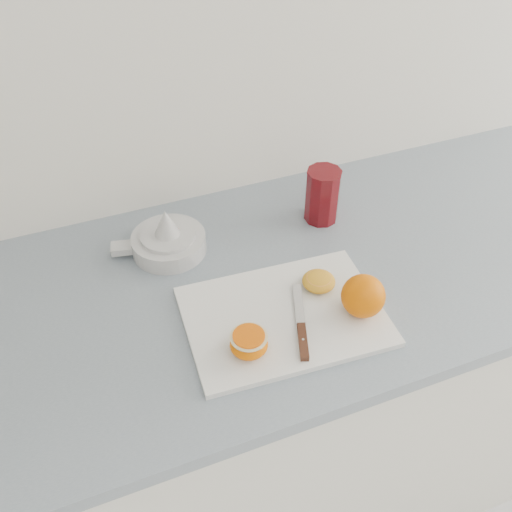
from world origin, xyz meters
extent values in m
cube|color=silver|center=(-0.04, 1.70, 0.43)|extent=(2.30, 0.60, 0.86)
cube|color=gray|center=(-0.04, 1.70, 0.88)|extent=(2.36, 0.64, 0.03)
cube|color=white|center=(-0.10, 1.58, 0.90)|extent=(0.37, 0.27, 0.01)
sphere|color=orange|center=(0.03, 1.54, 0.94)|extent=(0.08, 0.08, 0.08)
ellipsoid|color=orange|center=(-0.19, 1.53, 0.92)|extent=(0.06, 0.06, 0.03)
cylinder|color=beige|center=(-0.19, 1.53, 0.94)|extent=(0.06, 0.06, 0.00)
cylinder|color=orange|center=(-0.19, 1.53, 0.94)|extent=(0.05, 0.05, 0.00)
ellipsoid|color=orange|center=(-0.01, 1.63, 0.92)|extent=(0.06, 0.06, 0.03)
cylinder|color=#ED8E41|center=(-0.01, 1.63, 0.92)|extent=(0.05, 0.05, 0.00)
cube|color=#472414|center=(-0.10, 1.51, 0.91)|extent=(0.04, 0.08, 0.01)
cube|color=#B7B7BC|center=(-0.07, 1.59, 0.91)|extent=(0.05, 0.10, 0.00)
cylinder|color=#B7B7BC|center=(-0.10, 1.51, 0.91)|extent=(0.00, 0.00, 0.01)
cylinder|color=silver|center=(-0.24, 1.84, 0.91)|extent=(0.15, 0.15, 0.04)
cylinder|color=silver|center=(-0.24, 1.84, 0.93)|extent=(0.11, 0.11, 0.01)
cone|color=silver|center=(-0.24, 1.84, 0.96)|extent=(0.05, 0.05, 0.06)
cube|color=silver|center=(-0.33, 1.86, 0.91)|extent=(0.05, 0.04, 0.02)
ellipsoid|color=#D0491E|center=(-0.23, 1.83, 0.94)|extent=(0.01, 0.01, 0.00)
ellipsoid|color=#D0491E|center=(-0.25, 1.86, 0.94)|extent=(0.01, 0.01, 0.00)
ellipsoid|color=#D0491E|center=(-0.25, 1.83, 0.94)|extent=(0.01, 0.01, 0.00)
ellipsoid|color=#D0491E|center=(-0.22, 1.85, 0.94)|extent=(0.01, 0.01, 0.00)
cylinder|color=#610C11|center=(0.09, 1.82, 0.95)|extent=(0.07, 0.07, 0.12)
cylinder|color=#D23F0E|center=(0.09, 1.82, 0.90)|extent=(0.06, 0.06, 0.02)
cylinder|color=#610C11|center=(0.09, 1.82, 1.01)|extent=(0.07, 0.07, 0.00)
camera|label=1|loc=(-0.40, 0.96, 1.66)|focal=40.00mm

